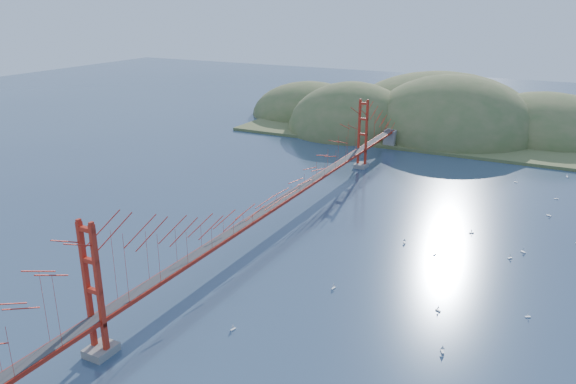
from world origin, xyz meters
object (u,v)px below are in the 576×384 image
at_px(sailboat_2, 438,310).
at_px(sailboat_1, 523,251).
at_px(sailboat_0, 334,287).
at_px(bridge, 278,174).

distance_m(sailboat_2, sailboat_1, 18.06).
relative_size(sailboat_2, sailboat_1, 0.88).
relative_size(sailboat_2, sailboat_0, 0.99).
distance_m(sailboat_1, sailboat_0, 23.77).
bearing_deg(sailboat_2, bridge, 154.45).
bearing_deg(bridge, sailboat_1, 12.53).
relative_size(bridge, sailboat_2, 152.80).
distance_m(bridge, sailboat_0, 18.27).
height_order(sailboat_2, sailboat_0, sailboat_0).
xyz_separation_m(sailboat_2, sailboat_1, (5.60, 17.17, 0.01)).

